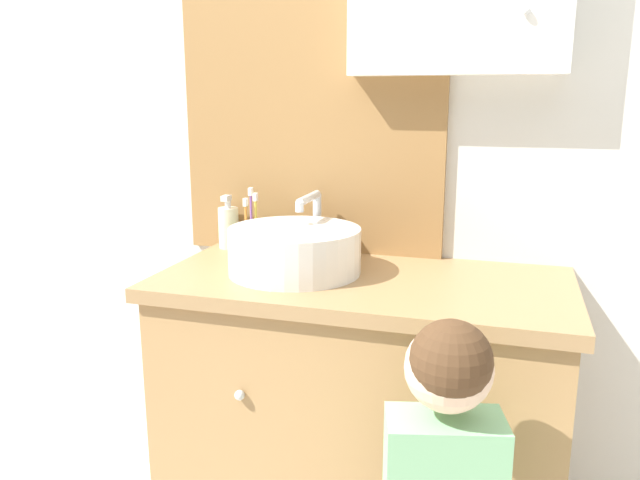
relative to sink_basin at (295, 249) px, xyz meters
The scene contains 5 objects.
wall_back 0.51m from the sink_basin, 58.41° to the left, with size 3.20×0.18×2.50m.
vanity_counter 0.50m from the sink_basin, ahead, with size 1.02×0.51×0.83m.
sink_basin is the anchor object (origin of this frame).
toothbrush_holder 0.24m from the sink_basin, 140.74° to the left, with size 0.07×0.07×0.19m.
soap_dispenser 0.34m from the sink_basin, 145.08° to the left, with size 0.06×0.06×0.16m.
Camera 1 is at (0.34, -1.11, 1.27)m, focal length 35.00 mm.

